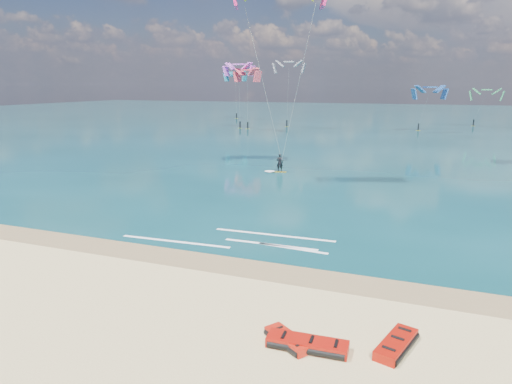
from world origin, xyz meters
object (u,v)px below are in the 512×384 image
at_px(packed_kite_right, 396,349).
at_px(kitesurfer_main, 280,72).
at_px(packed_kite_left, 307,349).
at_px(packed_kite_mid, 288,343).

xyz_separation_m(packed_kite_right, kitesurfer_main, (-12.72, 26.34, 9.96)).
bearing_deg(kitesurfer_main, packed_kite_right, -73.56).
bearing_deg(packed_kite_right, packed_kite_left, 126.95).
height_order(packed_kite_left, packed_kite_mid, packed_kite_left).
bearing_deg(packed_kite_right, kitesurfer_main, 42.35).
distance_m(packed_kite_mid, kitesurfer_main, 30.49).
xyz_separation_m(packed_kite_left, packed_kite_right, (2.86, 1.06, 0.00)).
relative_size(packed_kite_mid, kitesurfer_main, 0.11).
bearing_deg(kitesurfer_main, packed_kite_left, -79.55).
relative_size(packed_kite_left, packed_kite_mid, 1.42).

